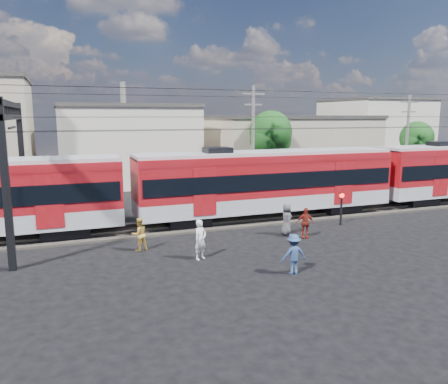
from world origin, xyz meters
The scene contains 20 objects.
ground centered at (0.00, 0.00, 0.00)m, with size 120.00×120.00×0.00m, color black.
track_bed centered at (0.00, 8.00, 0.06)m, with size 70.00×3.40×0.12m, color #2D2823.
rail_near centered at (0.00, 7.25, 0.18)m, with size 70.00×0.12×0.12m, color #59544C.
rail_far centered at (0.00, 8.75, 0.18)m, with size 70.00×0.12×0.12m, color #59544C.
commuter_train centered at (4.00, 8.00, 2.40)m, with size 50.30×3.08×4.17m.
catenary centered at (-8.65, 8.00, 5.14)m, with size 70.00×9.30×7.52m.
building_midwest centered at (-2.00, 27.00, 3.66)m, with size 12.24×12.24×7.30m.
building_mideast centered at (14.00, 24.00, 3.16)m, with size 16.32×10.20×6.30m.
building_east centered at (28.00, 28.00, 4.16)m, with size 10.20×10.20×8.30m.
utility_pole_mid centered at (6.00, 15.00, 4.53)m, with size 1.80×0.24×8.50m.
utility_pole_east centered at (20.00, 14.00, 4.28)m, with size 1.80×0.24×8.00m.
tree_near centered at (9.19, 18.09, 4.66)m, with size 3.82×3.64×6.72m.
tree_far centered at (24.19, 17.09, 3.99)m, with size 3.36×3.12×5.76m.
pedestrian_a centered at (-2.34, 2.13, 0.89)m, with size 0.65×0.43×1.78m, color white.
pedestrian_b centered at (-4.65, 4.33, 0.79)m, with size 0.77×0.60×1.58m, color gold.
pedestrian_c centered at (0.58, -0.94, 0.82)m, with size 1.06×0.61×1.64m, color navy.
pedestrian_d centered at (3.74, 3.42, 0.80)m, with size 0.94×0.39×1.60m, color maroon.
pedestrian_e centered at (3.14, 4.30, 0.85)m, with size 0.83×0.54×1.70m, color #47474B.
car_silver centered at (24.01, 13.49, 0.70)m, with size 1.65×4.11×1.40m, color silver.
crossing_signal centered at (7.14, 5.09, 1.33)m, with size 0.28×0.28×1.92m.
Camera 1 is at (-7.91, -15.60, 6.26)m, focal length 35.00 mm.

